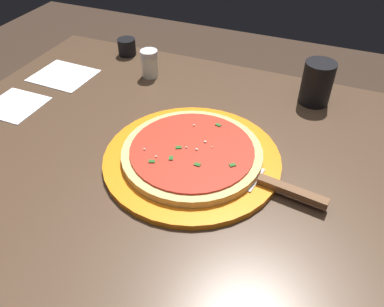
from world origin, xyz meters
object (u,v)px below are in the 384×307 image
Objects in this scene: serving_plate at (192,159)px; parmesan_shaker at (150,63)px; cup_small_sauce at (127,47)px; cup_tall_drink at (317,83)px; napkin_loose_left at (64,76)px; napkin_folded_right at (15,105)px; pizza_server at (271,184)px; pizza at (192,153)px.

parmesan_shaker is at bearing 130.24° from serving_plate.
serving_plate is at bearing -45.86° from cup_small_sauce.
napkin_loose_left is (-0.65, -0.13, -0.05)m from cup_tall_drink.
napkin_folded_right and napkin_loose_left have the same top height.
serving_plate is at bearing 172.16° from pizza_server.
pizza_server is at bearing -19.02° from napkin_loose_left.
napkin_loose_left is at bearing -118.02° from cup_small_sauce.
pizza_server is 1.43× the size of napkin_loose_left.
serving_plate reaches higher than napkin_loose_left.
napkin_loose_left is 2.12× the size of parmesan_shaker.
cup_small_sauce is 0.70× the size of parmesan_shaker.
cup_tall_drink is 2.02× the size of cup_small_sauce.
pizza_server is 2.13× the size of cup_tall_drink.
pizza is 2.20× the size of napkin_folded_right.
pizza_server is at bearing -94.04° from cup_tall_drink.
cup_tall_drink is 1.42× the size of parmesan_shaker.
pizza is 0.38m from cup_tall_drink.
pizza is 0.48m from napkin_folded_right.
napkin_loose_left is (-0.63, 0.22, -0.02)m from pizza_server.
napkin_folded_right is 0.82× the size of napkin_loose_left.
pizza is 0.52m from cup_small_sauce.
cup_tall_drink is at bearing 85.96° from pizza_server.
pizza is 1.26× the size of pizza_server.
cup_tall_drink is 0.67× the size of napkin_loose_left.
napkin_loose_left is 0.24m from parmesan_shaker.
cup_tall_drink reaches higher than napkin_folded_right.
cup_small_sauce is (-0.53, 0.40, 0.01)m from pizza_server.
napkin_folded_right is (-0.11, -0.35, -0.02)m from cup_small_sauce.
pizza is 2.68× the size of cup_tall_drink.
serving_plate is 0.38m from cup_tall_drink.
parmesan_shaker is at bearing 142.98° from pizza_server.
parmesan_shaker is (0.24, 0.26, 0.04)m from napkin_folded_right.
pizza_server is 0.35m from cup_tall_drink.
serving_plate is 6.87× the size of cup_small_sauce.
cup_tall_drink reaches higher than pizza.
napkin_folded_right is (-0.67, -0.30, -0.05)m from cup_tall_drink.
pizza is 0.37m from parmesan_shaker.
pizza is at bearing -22.77° from napkin_loose_left.
napkin_loose_left is (0.02, 0.17, 0.00)m from napkin_folded_right.
cup_small_sauce reaches higher than serving_plate.
parmesan_shaker is at bearing -175.03° from cup_tall_drink.
pizza_server is 0.51m from parmesan_shaker.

